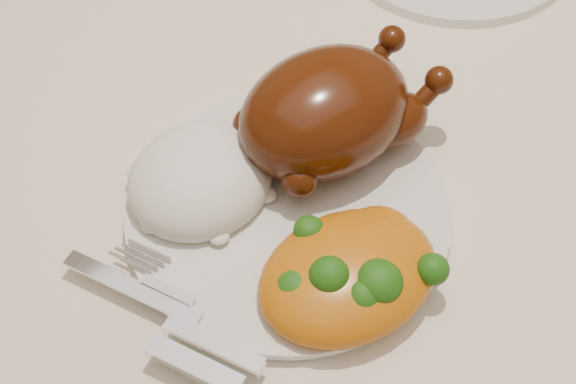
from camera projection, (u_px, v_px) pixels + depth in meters
dining_table at (268, 197)px, 0.76m from camera, size 1.60×0.90×0.76m
tablecloth at (266, 146)px, 0.71m from camera, size 1.73×1.03×0.18m
dinner_plate at (288, 212)px, 0.62m from camera, size 0.31×0.31×0.01m
roast_chicken at (329, 111)px, 0.62m from camera, size 0.18×0.12×0.09m
rice_mound at (200, 179)px, 0.62m from camera, size 0.13×0.12×0.06m
mac_and_cheese at (351, 273)px, 0.57m from camera, size 0.15×0.12×0.06m
cutlery at (183, 331)px, 0.54m from camera, size 0.07×0.17×0.01m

